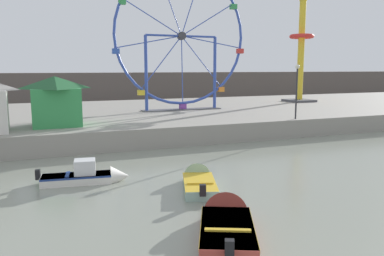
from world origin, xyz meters
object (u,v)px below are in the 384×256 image
at_px(carnival_booth_green_kiosk, 56,100).
at_px(promenade_lamp_near, 297,84).
at_px(motorboat_white_red_stripe, 90,176).
at_px(drop_tower_yellow_tower, 301,53).
at_px(motorboat_faded_red, 226,221).
at_px(motorboat_seafoam, 198,180).
at_px(ferris_wheel_blue_frame, 181,38).

distance_m(carnival_booth_green_kiosk, promenade_lamp_near, 16.91).
bearing_deg(carnival_booth_green_kiosk, motorboat_white_red_stripe, -85.38).
bearing_deg(drop_tower_yellow_tower, carnival_booth_green_kiosk, -160.57).
relative_size(drop_tower_yellow_tower, promenade_lamp_near, 2.90).
bearing_deg(motorboat_faded_red, promenade_lamp_near, -18.16).
xyz_separation_m(motorboat_seafoam, promenade_lamp_near, (11.39, 8.51, 3.72)).
xyz_separation_m(ferris_wheel_blue_frame, carnival_booth_green_kiosk, (-10.97, -5.99, -4.62)).
bearing_deg(ferris_wheel_blue_frame, motorboat_white_red_stripe, -123.21).
relative_size(carnival_booth_green_kiosk, promenade_lamp_near, 0.83).
bearing_deg(motorboat_white_red_stripe, ferris_wheel_blue_frame, 64.93).
distance_m(motorboat_white_red_stripe, promenade_lamp_near, 17.33).
bearing_deg(drop_tower_yellow_tower, motorboat_faded_red, -130.84).
bearing_deg(ferris_wheel_blue_frame, promenade_lamp_near, -57.98).
bearing_deg(motorboat_white_red_stripe, motorboat_faded_red, -55.51).
xyz_separation_m(motorboat_faded_red, carnival_booth_green_kiosk, (-4.26, 16.17, 2.75)).
bearing_deg(promenade_lamp_near, motorboat_white_red_stripe, -157.99).
bearing_deg(motorboat_seafoam, drop_tower_yellow_tower, -26.80).
relative_size(motorboat_faded_red, ferris_wheel_blue_frame, 0.34).
height_order(motorboat_faded_red, drop_tower_yellow_tower, drop_tower_yellow_tower).
xyz_separation_m(motorboat_faded_red, ferris_wheel_blue_frame, (6.71, 22.16, 7.38)).
height_order(motorboat_seafoam, drop_tower_yellow_tower, drop_tower_yellow_tower).
distance_m(motorboat_seafoam, promenade_lamp_near, 14.70).
height_order(motorboat_seafoam, motorboat_white_red_stripe, motorboat_white_red_stripe).
height_order(motorboat_faded_red, ferris_wheel_blue_frame, ferris_wheel_blue_frame).
distance_m(motorboat_faded_red, drop_tower_yellow_tower, 34.21).
xyz_separation_m(motorboat_faded_red, promenade_lamp_near, (12.35, 13.13, 3.68)).
bearing_deg(motorboat_seafoam, ferris_wheel_blue_frame, 0.35).
relative_size(motorboat_white_red_stripe, promenade_lamp_near, 1.01).
bearing_deg(promenade_lamp_near, drop_tower_yellow_tower, 51.96).
height_order(motorboat_white_red_stripe, ferris_wheel_blue_frame, ferris_wheel_blue_frame).
relative_size(motorboat_white_red_stripe, ferris_wheel_blue_frame, 0.32).
height_order(drop_tower_yellow_tower, carnival_booth_green_kiosk, drop_tower_yellow_tower).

